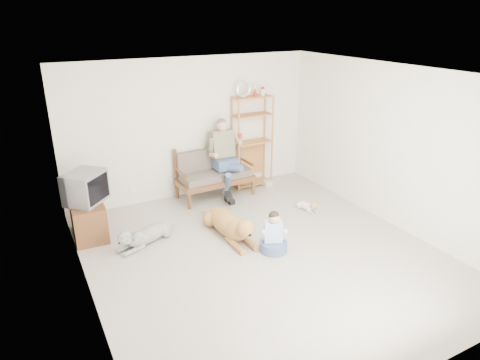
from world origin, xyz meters
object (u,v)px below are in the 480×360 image
loveseat (214,172)px  tv_stand (88,219)px  golden_retriever (231,225)px  etagere (252,141)px

loveseat → tv_stand: (-2.53, -0.57, -0.19)m
tv_stand → golden_retriever: (2.05, -1.12, -0.10)m
loveseat → golden_retriever: 1.78m
loveseat → etagere: bearing=5.0°
tv_stand → golden_retriever: tv_stand is taller
etagere → golden_retriever: bearing=-128.2°
tv_stand → etagere: bearing=13.7°
loveseat → etagere: 1.06m
loveseat → golden_retriever: size_ratio=0.92×
etagere → loveseat: bearing=-173.1°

